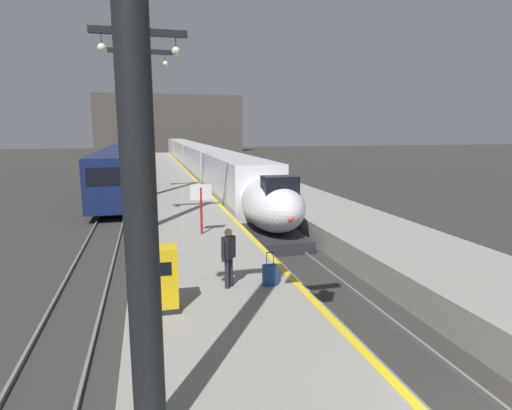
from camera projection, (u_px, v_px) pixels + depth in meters
The scene contains 16 objects.
platform_left at pixel (175, 201), 29.01m from camera, with size 4.80×110.00×1.05m, color gray.
platform_right at pixel (285, 196), 31.02m from camera, with size 4.80×110.00×1.05m, color gray.
platform_left_safety_stripe at pixel (208, 192), 29.48m from camera, with size 0.20×107.80×0.01m, color yellow.
rail_main_left at pixel (216, 199), 32.53m from camera, with size 0.08×110.00×0.12m, color slate.
rail_main_right at pixel (235, 199), 32.90m from camera, with size 0.08×110.00×0.12m, color slate.
rail_secondary_left at pixel (107, 204), 30.53m from camera, with size 0.08×110.00×0.12m, color slate.
rail_secondary_right at pixel (128, 203), 30.90m from camera, with size 0.08×110.00×0.12m, color slate.
highspeed_train_main at pixel (195, 158), 52.35m from camera, with size 2.92×74.48×3.60m.
regional_train_adjacent at pixel (124, 164), 41.21m from camera, with size 2.85×36.60×3.80m.
station_column_mid at pixel (142, 109), 17.87m from camera, with size 4.00×0.68×8.63m.
station_column_far at pixel (143, 109), 26.83m from camera, with size 4.00×0.68×9.49m.
passenger_near_edge at pixel (229, 253), 11.53m from camera, with size 0.44×0.42×1.69m.
rolling_suitcase at pixel (270, 275), 11.80m from camera, with size 0.40×0.22×0.98m.
ticket_machine_yellow at pixel (163, 282), 10.07m from camera, with size 0.76×0.62×1.60m.
departure_info_board at pixel (201, 199), 17.42m from camera, with size 0.90×0.10×2.12m.
terminus_back_wall at pixel (170, 123), 102.45m from camera, with size 36.00×2.00×14.00m, color #4C4742.
Camera 1 is at (-5.78, -4.35, 5.40)m, focal length 29.21 mm.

